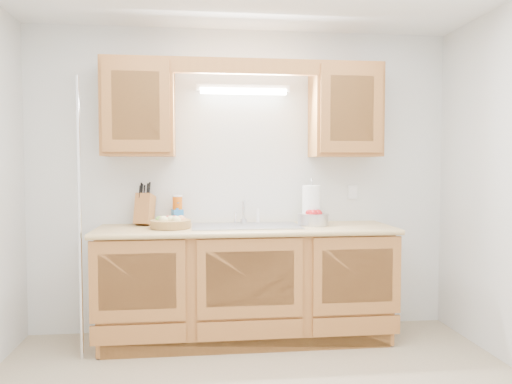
{
  "coord_description": "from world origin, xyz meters",
  "views": [
    {
      "loc": [
        -0.37,
        -2.67,
        1.37
      ],
      "look_at": [
        0.04,
        0.85,
        1.19
      ],
      "focal_mm": 35.0,
      "sensor_mm": 36.0,
      "label": 1
    }
  ],
  "objects": [
    {
      "name": "room",
      "position": [
        0.0,
        0.0,
        1.25
      ],
      "size": [
        3.52,
        3.5,
        2.5
      ],
      "color": "tan",
      "rests_on": "ground"
    },
    {
      "name": "base_cabinets",
      "position": [
        0.0,
        1.2,
        0.44
      ],
      "size": [
        2.2,
        0.6,
        0.86
      ],
      "primitive_type": "cube",
      "color": "#A76B31",
      "rests_on": "ground"
    },
    {
      "name": "countertop",
      "position": [
        0.0,
        1.19,
        0.88
      ],
      "size": [
        2.3,
        0.63,
        0.04
      ],
      "primitive_type": "cube",
      "color": "tan",
      "rests_on": "base_cabinets"
    },
    {
      "name": "upper_cabinet_left",
      "position": [
        -0.83,
        1.33,
        1.83
      ],
      "size": [
        0.55,
        0.33,
        0.75
      ],
      "primitive_type": "cube",
      "color": "#A76B31",
      "rests_on": "room"
    },
    {
      "name": "upper_cabinet_right",
      "position": [
        0.83,
        1.33,
        1.83
      ],
      "size": [
        0.55,
        0.33,
        0.75
      ],
      "primitive_type": "cube",
      "color": "#A76B31",
      "rests_on": "room"
    },
    {
      "name": "valance",
      "position": [
        0.0,
        1.19,
        2.14
      ],
      "size": [
        2.2,
        0.05,
        0.12
      ],
      "primitive_type": "cube",
      "color": "#A76B31",
      "rests_on": "room"
    },
    {
      "name": "fluorescent_fixture",
      "position": [
        0.0,
        1.42,
        2.0
      ],
      "size": [
        0.76,
        0.08,
        0.08
      ],
      "color": "white",
      "rests_on": "room"
    },
    {
      "name": "sink",
      "position": [
        0.0,
        1.21,
        0.83
      ],
      "size": [
        0.84,
        0.46,
        0.36
      ],
      "color": "#9E9EA3",
      "rests_on": "countertop"
    },
    {
      "name": "wire_shelf_pole",
      "position": [
        -1.2,
        0.94,
        1.0
      ],
      "size": [
        0.03,
        0.03,
        2.0
      ],
      "primitive_type": "cylinder",
      "color": "silver",
      "rests_on": "ground"
    },
    {
      "name": "outlet_plate",
      "position": [
        0.95,
        1.49,
        1.15
      ],
      "size": [
        0.08,
        0.01,
        0.12
      ],
      "primitive_type": "cube",
      "color": "white",
      "rests_on": "room"
    },
    {
      "name": "fruit_basket",
      "position": [
        -0.58,
        1.16,
        0.94
      ],
      "size": [
        0.33,
        0.33,
        0.1
      ],
      "rotation": [
        0.0,
        0.0,
        0.06
      ],
      "color": "#AA8444",
      "rests_on": "countertop"
    },
    {
      "name": "knife_block",
      "position": [
        -0.8,
        1.4,
        1.03
      ],
      "size": [
        0.17,
        0.23,
        0.36
      ],
      "rotation": [
        0.0,
        0.0,
        -0.25
      ],
      "color": "#A76B31",
      "rests_on": "countertop"
    },
    {
      "name": "orange_canister",
      "position": [
        -0.54,
        1.42,
        1.02
      ],
      "size": [
        0.1,
        0.1,
        0.24
      ],
      "rotation": [
        0.0,
        0.0,
        -0.32
      ],
      "color": "#CB550B",
      "rests_on": "countertop"
    },
    {
      "name": "soap_bottle",
      "position": [
        -0.54,
        1.4,
        0.99
      ],
      "size": [
        0.11,
        0.11,
        0.18
      ],
      "primitive_type": "imported",
      "rotation": [
        0.0,
        0.0,
        0.34
      ],
      "color": "#2572BD",
      "rests_on": "countertop"
    },
    {
      "name": "sponge",
      "position": [
        0.55,
        1.44,
        0.91
      ],
      "size": [
        0.13,
        0.1,
        0.02
      ],
      "rotation": [
        0.0,
        0.0,
        -0.25
      ],
      "color": "#CC333F",
      "rests_on": "countertop"
    },
    {
      "name": "paper_towel",
      "position": [
        0.54,
        1.28,
        1.06
      ],
      "size": [
        0.18,
        0.18,
        0.37
      ],
      "rotation": [
        0.0,
        0.0,
        -0.13
      ],
      "color": "silver",
      "rests_on": "countertop"
    },
    {
      "name": "apple_bowl",
      "position": [
        0.54,
        1.22,
        0.96
      ],
      "size": [
        0.31,
        0.31,
        0.13
      ],
      "rotation": [
        0.0,
        0.0,
        0.32
      ],
      "color": "silver",
      "rests_on": "countertop"
    }
  ]
}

